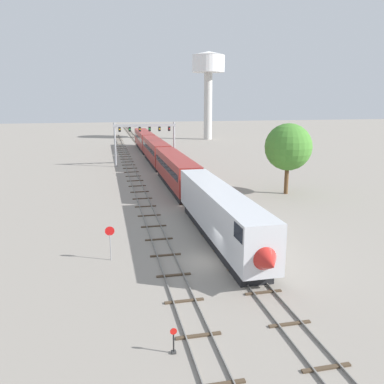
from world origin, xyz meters
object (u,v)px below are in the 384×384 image
object	(u,v)px
water_tower	(208,70)
stop_sign	(110,238)
passenger_train	(164,159)
switch_stand	(174,344)
trackside_tree_left	(288,147)
signal_gantry	(145,134)

from	to	relation	value
water_tower	stop_sign	bearing A→B (deg)	-109.20
passenger_train	switch_stand	world-z (taller)	passenger_train
passenger_train	trackside_tree_left	bearing A→B (deg)	-52.89
water_tower	trackside_tree_left	size ratio (longest dim) A/B	2.81
passenger_train	stop_sign	size ratio (longest dim) A/B	31.89
switch_stand	trackside_tree_left	bearing A→B (deg)	56.14
switch_stand	signal_gantry	bearing A→B (deg)	85.37
switch_stand	passenger_train	bearing A→B (deg)	82.04
water_tower	trackside_tree_left	world-z (taller)	water_tower
switch_stand	trackside_tree_left	world-z (taller)	trackside_tree_left
stop_sign	passenger_train	bearing A→B (deg)	75.09
passenger_train	trackside_tree_left	xyz separation A→B (m)	(14.30, -18.91, 3.88)
trackside_tree_left	signal_gantry	bearing A→B (deg)	120.60
signal_gantry	switch_stand	distance (m)	60.36
signal_gantry	trackside_tree_left	world-z (taller)	trackside_tree_left
passenger_train	switch_stand	bearing A→B (deg)	-97.96
stop_sign	trackside_tree_left	distance (m)	30.98
passenger_train	water_tower	distance (m)	64.50
signal_gantry	water_tower	bearing A→B (deg)	62.31
signal_gantry	stop_sign	world-z (taller)	signal_gantry
water_tower	stop_sign	distance (m)	102.24
signal_gantry	switch_stand	world-z (taller)	signal_gantry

